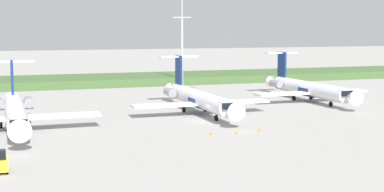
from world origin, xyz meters
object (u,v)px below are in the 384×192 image
(regional_jet_nearest, at_px, (15,111))
(safety_cone_rear_marker, at_px, (260,129))
(regional_jet_second, at_px, (198,98))
(safety_cone_mid_marker, at_px, (237,132))
(regional_jet_third, at_px, (308,88))
(safety_cone_front_marker, at_px, (212,133))
(antenna_mast, at_px, (182,43))

(regional_jet_nearest, bearing_deg, safety_cone_rear_marker, -21.89)
(regional_jet_nearest, height_order, safety_cone_rear_marker, regional_jet_nearest)
(regional_jet_second, height_order, safety_cone_mid_marker, regional_jet_second)
(regional_jet_third, height_order, safety_cone_front_marker, regional_jet_third)
(regional_jet_third, distance_m, safety_cone_front_marker, 39.31)
(antenna_mast, bearing_deg, safety_cone_mid_marker, -101.06)
(regional_jet_nearest, xyz_separation_m, regional_jet_third, (53.82, 13.13, 0.00))
(regional_jet_third, bearing_deg, safety_cone_mid_marker, -135.02)
(regional_jet_second, relative_size, safety_cone_front_marker, 56.36)
(regional_jet_third, height_order, antenna_mast, antenna_mast)
(antenna_mast, distance_m, safety_cone_rear_marker, 58.21)
(regional_jet_second, xyz_separation_m, safety_cone_front_marker, (-4.63, -18.07, -2.26))
(safety_cone_front_marker, bearing_deg, regional_jet_second, 75.62)
(regional_jet_second, distance_m, regional_jet_third, 26.14)
(regional_jet_nearest, bearing_deg, antenna_mast, 48.79)
(safety_cone_mid_marker, bearing_deg, regional_jet_third, 44.98)
(antenna_mast, relative_size, safety_cone_mid_marker, 45.52)
(antenna_mast, bearing_deg, regional_jet_second, -104.37)
(regional_jet_nearest, distance_m, safety_cone_front_marker, 27.39)
(safety_cone_rear_marker, bearing_deg, safety_cone_mid_marker, -171.02)
(safety_cone_rear_marker, bearing_deg, regional_jet_nearest, 158.11)
(regional_jet_second, xyz_separation_m, antenna_mast, (9.96, 38.85, 7.82))
(antenna_mast, bearing_deg, regional_jet_nearest, -131.21)
(regional_jet_nearest, relative_size, safety_cone_rear_marker, 56.36)
(regional_jet_second, bearing_deg, antenna_mast, 75.63)
(safety_cone_rear_marker, bearing_deg, antenna_mast, 82.39)
(regional_jet_nearest, relative_size, safety_cone_mid_marker, 56.36)
(regional_jet_nearest, distance_m, regional_jet_third, 55.40)
(regional_jet_second, bearing_deg, safety_cone_mid_marker, -93.89)
(regional_jet_second, height_order, safety_cone_front_marker, regional_jet_second)
(regional_jet_nearest, xyz_separation_m, regional_jet_second, (28.83, 5.45, 0.00))
(regional_jet_third, xyz_separation_m, safety_cone_rear_marker, (-22.62, -25.66, -2.26))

